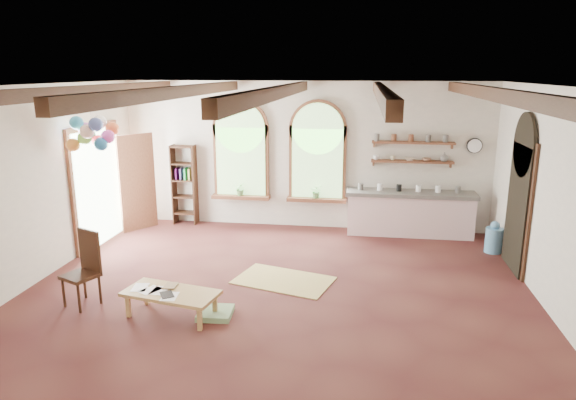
% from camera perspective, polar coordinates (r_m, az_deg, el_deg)
% --- Properties ---
extents(floor, '(8.00, 8.00, 0.00)m').
position_cam_1_polar(floor, '(8.37, -1.08, -9.85)').
color(floor, '#5A2B25').
rests_on(floor, ground).
extents(ceiling_beams, '(6.20, 6.80, 0.18)m').
position_cam_1_polar(ceiling_beams, '(7.65, -1.19, 11.87)').
color(ceiling_beams, '#3D2413').
rests_on(ceiling_beams, ceiling).
extents(window_left, '(1.30, 0.28, 2.20)m').
position_cam_1_polar(window_left, '(11.42, -5.26, 5.19)').
color(window_left, brown).
rests_on(window_left, floor).
extents(window_right, '(1.30, 0.28, 2.20)m').
position_cam_1_polar(window_right, '(11.15, 3.30, 5.00)').
color(window_right, brown).
rests_on(window_right, floor).
extents(left_doorway, '(0.10, 1.90, 2.50)m').
position_cam_1_polar(left_doorway, '(10.93, -20.36, 1.37)').
color(left_doorway, brown).
rests_on(left_doorway, floor).
extents(right_doorway, '(0.10, 1.30, 2.40)m').
position_cam_1_polar(right_doorway, '(9.71, 24.14, -0.83)').
color(right_doorway, black).
rests_on(right_doorway, floor).
extents(kitchen_counter, '(2.68, 0.62, 0.94)m').
position_cam_1_polar(kitchen_counter, '(11.18, 13.37, -1.41)').
color(kitchen_counter, silver).
rests_on(kitchen_counter, floor).
extents(wall_shelf_lower, '(1.70, 0.24, 0.04)m').
position_cam_1_polar(wall_shelf_lower, '(11.12, 13.61, 4.18)').
color(wall_shelf_lower, brown).
rests_on(wall_shelf_lower, wall_back).
extents(wall_shelf_upper, '(1.70, 0.24, 0.04)m').
position_cam_1_polar(wall_shelf_upper, '(11.06, 13.73, 6.22)').
color(wall_shelf_upper, brown).
rests_on(wall_shelf_upper, wall_back).
extents(wall_clock, '(0.32, 0.04, 0.32)m').
position_cam_1_polar(wall_clock, '(11.33, 20.02, 5.69)').
color(wall_clock, black).
rests_on(wall_clock, wall_back).
extents(bookshelf, '(0.53, 0.32, 1.80)m').
position_cam_1_polar(bookshelf, '(11.83, -11.44, 1.67)').
color(bookshelf, '#3D2413').
rests_on(bookshelf, floor).
extents(coffee_table, '(1.43, 0.87, 0.38)m').
position_cam_1_polar(coffee_table, '(7.55, -12.87, -10.20)').
color(coffee_table, tan).
rests_on(coffee_table, floor).
extents(side_chair, '(0.59, 0.59, 1.12)m').
position_cam_1_polar(side_chair, '(8.31, -21.84, -8.68)').
color(side_chair, '#3D2413').
rests_on(side_chair, floor).
extents(floor_mat, '(1.77, 1.36, 0.02)m').
position_cam_1_polar(floor_mat, '(8.67, -0.49, -8.91)').
color(floor_mat, tan).
rests_on(floor_mat, floor).
extents(floor_cushion, '(0.51, 0.51, 0.08)m').
position_cam_1_polar(floor_cushion, '(7.59, -8.07, -12.32)').
color(floor_cushion, gray).
rests_on(floor_cushion, floor).
extents(water_jug_a, '(0.31, 0.31, 0.60)m').
position_cam_1_polar(water_jug_a, '(11.34, 17.34, -2.60)').
color(water_jug_a, '#60A0CF').
rests_on(water_jug_a, floor).
extents(water_jug_b, '(0.32, 0.32, 0.62)m').
position_cam_1_polar(water_jug_b, '(10.64, 21.90, -4.03)').
color(water_jug_b, '#60A0CF').
rests_on(water_jug_b, floor).
extents(balloon_cluster, '(0.76, 0.76, 1.15)m').
position_cam_1_polar(balloon_cluster, '(9.61, -20.89, 6.95)').
color(balloon_cluster, white).
rests_on(balloon_cluster, floor).
extents(table_book, '(0.18, 0.26, 0.02)m').
position_cam_1_polar(table_book, '(7.73, -13.53, -9.21)').
color(table_book, olive).
rests_on(table_book, coffee_table).
extents(tablet, '(0.27, 0.29, 0.01)m').
position_cam_1_polar(tablet, '(7.44, -13.31, -10.20)').
color(tablet, black).
rests_on(tablet, coffee_table).
extents(potted_plant_left, '(0.27, 0.23, 0.30)m').
position_cam_1_polar(potted_plant_left, '(11.47, -5.30, 1.24)').
color(potted_plant_left, '#598C4C').
rests_on(potted_plant_left, window_left).
extents(potted_plant_right, '(0.27, 0.23, 0.30)m').
position_cam_1_polar(potted_plant_right, '(11.20, 3.19, 0.96)').
color(potted_plant_right, '#598C4C').
rests_on(potted_plant_right, window_right).
extents(shelf_cup_a, '(0.12, 0.10, 0.10)m').
position_cam_1_polar(shelf_cup_a, '(11.07, 9.76, 4.68)').
color(shelf_cup_a, white).
rests_on(shelf_cup_a, wall_shelf_lower).
extents(shelf_cup_b, '(0.10, 0.10, 0.09)m').
position_cam_1_polar(shelf_cup_b, '(11.08, 11.57, 4.60)').
color(shelf_cup_b, beige).
rests_on(shelf_cup_b, wall_shelf_lower).
extents(shelf_bowl_a, '(0.22, 0.22, 0.05)m').
position_cam_1_polar(shelf_bowl_a, '(11.11, 13.37, 4.42)').
color(shelf_bowl_a, beige).
rests_on(shelf_bowl_a, wall_shelf_lower).
extents(shelf_bowl_b, '(0.20, 0.20, 0.06)m').
position_cam_1_polar(shelf_bowl_b, '(11.15, 15.17, 4.37)').
color(shelf_bowl_b, '#8C664C').
rests_on(shelf_bowl_b, wall_shelf_lower).
extents(shelf_vase, '(0.18, 0.18, 0.19)m').
position_cam_1_polar(shelf_vase, '(11.19, 16.97, 4.61)').
color(shelf_vase, slate).
rests_on(shelf_vase, wall_shelf_lower).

